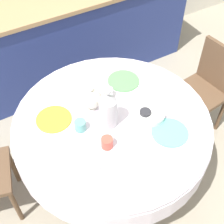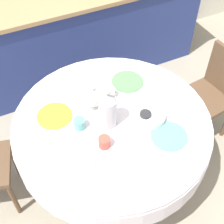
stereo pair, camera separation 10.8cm
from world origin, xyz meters
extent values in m
plane|color=#9E937F|center=(0.00, 0.00, 0.00)|extent=(12.00, 12.00, 0.00)
cube|color=navy|center=(0.00, 1.42, 0.46)|extent=(3.20, 0.60, 0.91)
cube|color=#A37F56|center=(0.00, 1.42, 0.93)|extent=(3.24, 0.64, 0.04)
cylinder|color=brown|center=(0.00, 0.00, 0.02)|extent=(0.44, 0.44, 0.04)
cylinder|color=brown|center=(0.00, 0.00, 0.29)|extent=(0.11, 0.11, 0.50)
cylinder|color=silver|center=(0.00, 0.00, 0.63)|extent=(1.39, 1.39, 0.18)
cylinder|color=silver|center=(0.00, 0.00, 0.73)|extent=(1.38, 1.38, 0.03)
cube|color=brown|center=(0.95, 0.10, 0.44)|extent=(0.44, 0.44, 0.04)
cube|color=brown|center=(1.14, 0.12, 0.66)|extent=(0.08, 0.38, 0.41)
cylinder|color=brown|center=(0.80, -0.09, 0.21)|extent=(0.04, 0.04, 0.42)
cylinder|color=brown|center=(0.76, 0.26, 0.21)|extent=(0.04, 0.04, 0.42)
cylinder|color=brown|center=(1.15, -0.05, 0.21)|extent=(0.04, 0.04, 0.42)
cylinder|color=brown|center=(1.11, 0.30, 0.21)|extent=(0.04, 0.04, 0.42)
cylinder|color=brown|center=(-0.71, 0.37, 0.21)|extent=(0.04, 0.04, 0.42)
cylinder|color=brown|center=(-0.80, 0.03, 0.21)|extent=(0.04, 0.04, 0.42)
cylinder|color=white|center=(-0.34, -0.21, 0.76)|extent=(0.24, 0.24, 0.01)
cylinder|color=#CC4C3D|center=(-0.14, -0.18, 0.79)|extent=(0.08, 0.08, 0.08)
cylinder|color=#60BCB7|center=(0.27, -0.30, 0.76)|extent=(0.24, 0.24, 0.01)
cylinder|color=#28282D|center=(0.20, -0.11, 0.79)|extent=(0.08, 0.08, 0.08)
cylinder|color=yellow|center=(-0.35, 0.20, 0.76)|extent=(0.24, 0.24, 0.01)
cylinder|color=#5BA39E|center=(-0.22, 0.04, 0.79)|extent=(0.08, 0.08, 0.08)
cylinder|color=#5BA85B|center=(0.27, 0.29, 0.76)|extent=(0.24, 0.24, 0.01)
cylinder|color=white|center=(0.09, 0.21, 0.79)|extent=(0.08, 0.08, 0.08)
cylinder|color=#B2B2B7|center=(-0.04, -0.02, 0.86)|extent=(0.12, 0.12, 0.23)
cone|color=#B2B2B7|center=(-0.04, -0.02, 1.00)|extent=(0.11, 0.11, 0.05)
sphere|color=#B2B2B7|center=(-0.04, -0.02, 1.04)|extent=(0.04, 0.04, 0.04)
cylinder|color=silver|center=(-0.06, 0.18, 0.75)|extent=(0.08, 0.08, 0.01)
sphere|color=silver|center=(-0.06, 0.18, 0.83)|extent=(0.14, 0.14, 0.14)
cylinder|color=silver|center=(0.02, 0.18, 0.84)|extent=(0.08, 0.03, 0.05)
sphere|color=silver|center=(-0.06, 0.18, 0.92)|extent=(0.03, 0.03, 0.03)
cylinder|color=silver|center=(0.24, -0.12, 0.78)|extent=(0.20, 0.20, 0.05)
camera|label=1|loc=(-0.71, -1.21, 2.38)|focal=50.00mm
camera|label=2|loc=(-0.62, -1.26, 2.38)|focal=50.00mm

